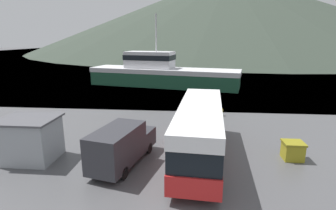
{
  "coord_description": "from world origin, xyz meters",
  "views": [
    {
      "loc": [
        -0.08,
        -6.34,
        7.3
      ],
      "look_at": [
        -1.91,
        14.4,
        2.0
      ],
      "focal_mm": 28.0,
      "sensor_mm": 36.0,
      "label": 1
    }
  ],
  "objects_px": {
    "delivery_van": "(122,145)",
    "tour_bus": "(200,129)",
    "storage_bin": "(293,150)",
    "dock_kiosk": "(30,139)",
    "fishing_boat": "(161,73)"
  },
  "relations": [
    {
      "from": "delivery_van",
      "to": "tour_bus",
      "type": "bearing_deg",
      "value": 31.64
    },
    {
      "from": "delivery_van",
      "to": "storage_bin",
      "type": "relative_size",
      "value": 4.71
    },
    {
      "from": "delivery_van",
      "to": "dock_kiosk",
      "type": "bearing_deg",
      "value": -168.54
    },
    {
      "from": "tour_bus",
      "to": "fishing_boat",
      "type": "xyz_separation_m",
      "value": [
        -5.29,
        25.4,
        0.16
      ]
    },
    {
      "from": "tour_bus",
      "to": "delivery_van",
      "type": "bearing_deg",
      "value": -157.51
    },
    {
      "from": "tour_bus",
      "to": "delivery_van",
      "type": "relative_size",
      "value": 1.85
    },
    {
      "from": "fishing_boat",
      "to": "dock_kiosk",
      "type": "bearing_deg",
      "value": 1.8
    },
    {
      "from": "delivery_van",
      "to": "storage_bin",
      "type": "xyz_separation_m",
      "value": [
        10.33,
        1.63,
        -0.69
      ]
    },
    {
      "from": "fishing_boat",
      "to": "tour_bus",
      "type": "bearing_deg",
      "value": 24.26
    },
    {
      "from": "fishing_boat",
      "to": "dock_kiosk",
      "type": "relative_size",
      "value": 7.23
    },
    {
      "from": "delivery_van",
      "to": "dock_kiosk",
      "type": "height_order",
      "value": "dock_kiosk"
    },
    {
      "from": "delivery_van",
      "to": "fishing_boat",
      "type": "height_order",
      "value": "fishing_boat"
    },
    {
      "from": "dock_kiosk",
      "to": "fishing_boat",
      "type": "bearing_deg",
      "value": 79.3
    },
    {
      "from": "fishing_boat",
      "to": "delivery_van",
      "type": "bearing_deg",
      "value": 14.05
    },
    {
      "from": "fishing_boat",
      "to": "storage_bin",
      "type": "height_order",
      "value": "fishing_boat"
    }
  ]
}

